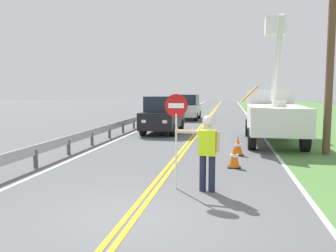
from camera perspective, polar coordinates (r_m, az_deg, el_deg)
The scene contains 14 objects.
ground_plane at distance 6.80m, azimuth -6.20°, elevation -14.91°, with size 160.00×160.00×0.00m, color #5B5B5E.
centerline_yellow_left at distance 26.28m, azimuth 5.89°, elevation 0.56°, with size 0.11×110.00×0.01m, color yellow.
centerline_yellow_right at distance 26.26m, azimuth 6.28°, elevation 0.55°, with size 0.11×110.00×0.01m, color yellow.
edge_line_right at distance 26.27m, azimuth 13.95°, elevation 0.42°, with size 0.12×110.00×0.01m, color silver.
edge_line_left at distance 26.76m, azimuth -1.62°, elevation 0.68°, with size 0.12×110.00×0.01m, color silver.
flagger_worker at distance 8.24m, azimuth 6.50°, elevation -3.70°, with size 1.08×0.30×1.83m.
stop_sign_paddle at distance 8.34m, azimuth 1.36°, elevation 1.05°, with size 0.56×0.04×2.33m.
utility_bucket_truck at distance 17.04m, azimuth 16.93°, elevation 2.28°, with size 2.79×6.85×5.80m.
oncoming_suv_nearest at distance 19.78m, azimuth -0.80°, elevation 1.93°, with size 1.97×4.63×2.10m.
oncoming_suv_second at distance 29.02m, azimuth 3.32°, elevation 3.16°, with size 1.92×4.61×2.10m.
utility_pole_near at distance 14.31m, azimuth 25.39°, elevation 12.23°, with size 1.80×0.28×7.91m.
traffic_cone_lead at distance 11.04m, azimuth 10.91°, elevation -5.07°, with size 0.40×0.40×0.70m.
traffic_cone_mid at distance 13.18m, azimuth 11.51°, elevation -3.31°, with size 0.40×0.40×0.70m.
guardrail_left_shoulder at distance 21.07m, azimuth -6.53°, elevation 0.66°, with size 0.10×32.00×0.71m.
Camera 1 is at (1.80, -6.10, 2.40)m, focal length 36.80 mm.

